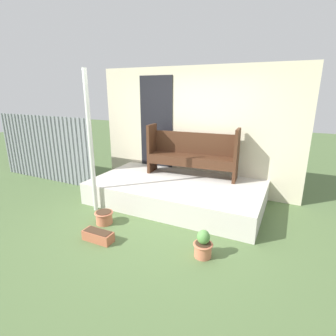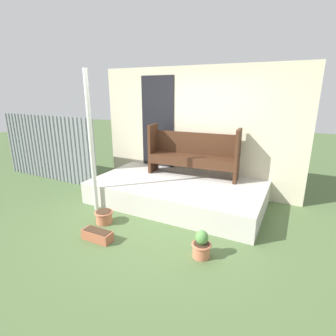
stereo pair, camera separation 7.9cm
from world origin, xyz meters
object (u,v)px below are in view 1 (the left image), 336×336
support_post (91,144)px  flower_pot_left (104,217)px  flower_pot_middle (203,245)px  bench (192,151)px  planter_box_rect (98,236)px

support_post → flower_pot_left: size_ratio=8.02×
flower_pot_left → flower_pot_middle: bearing=-4.8°
bench → flower_pot_middle: 2.32m
support_post → bench: 2.01m
flower_pot_middle → planter_box_rect: flower_pot_middle is taller
flower_pot_left → planter_box_rect: bearing=-60.6°
support_post → planter_box_rect: (0.73, -0.80, -1.15)m
planter_box_rect → flower_pot_left: bearing=119.4°
support_post → flower_pot_middle: (2.23, -0.49, -1.06)m
bench → planter_box_rect: bearing=-108.1°
bench → flower_pot_middle: size_ratio=4.83×
support_post → bench: support_post is taller
flower_pot_middle → planter_box_rect: bearing=-168.5°
flower_pot_left → planter_box_rect: size_ratio=0.66×
bench → flower_pot_middle: bearing=-69.1°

